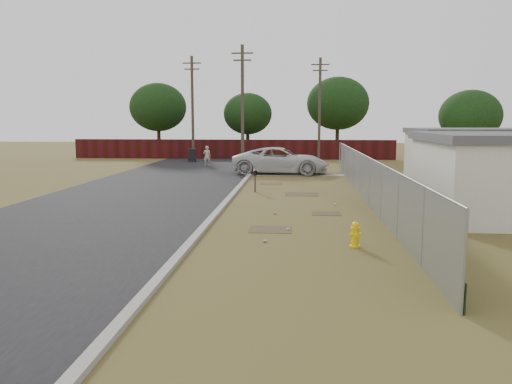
# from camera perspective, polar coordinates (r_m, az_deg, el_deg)

# --- Properties ---
(ground) EXTENTS (120.00, 120.00, 0.00)m
(ground) POSITION_cam_1_polar(r_m,az_deg,el_deg) (21.36, 4.52, -1.44)
(ground) COLOR brown
(ground) RESTS_ON ground
(street) EXTENTS (15.10, 60.00, 0.12)m
(street) POSITION_cam_1_polar(r_m,az_deg,el_deg) (30.11, -8.40, 1.34)
(street) COLOR black
(street) RESTS_ON ground
(chainlink_fence) EXTENTS (0.10, 27.06, 2.02)m
(chainlink_fence) POSITION_cam_1_polar(r_m,az_deg,el_deg) (22.47, 12.53, 0.92)
(chainlink_fence) COLOR gray
(chainlink_fence) RESTS_ON ground
(privacy_fence) EXTENTS (30.00, 0.12, 1.80)m
(privacy_fence) POSITION_cam_1_polar(r_m,az_deg,el_deg) (46.53, -2.79, 4.91)
(privacy_fence) COLOR #410E11
(privacy_fence) RESTS_ON ground
(utility_poles) EXTENTS (12.60, 8.24, 9.00)m
(utility_poles) POSITION_cam_1_polar(r_m,az_deg,el_deg) (41.91, -0.39, 9.74)
(utility_poles) COLOR #4B3D32
(utility_poles) RESTS_ON ground
(houses) EXTENTS (9.30, 17.24, 3.10)m
(houses) POSITION_cam_1_polar(r_m,az_deg,el_deg) (26.13, 26.41, 2.94)
(houses) COLOR silver
(houses) RESTS_ON ground
(horizon_trees) EXTENTS (33.32, 31.94, 7.78)m
(horizon_trees) POSITION_cam_1_polar(r_m,az_deg,el_deg) (44.64, 5.79, 9.52)
(horizon_trees) COLOR #382A19
(horizon_trees) RESTS_ON ground
(fire_hydrant) EXTENTS (0.39, 0.39, 0.77)m
(fire_hydrant) POSITION_cam_1_polar(r_m,az_deg,el_deg) (14.44, 11.28, -4.81)
(fire_hydrant) COLOR yellow
(fire_hydrant) RESTS_ON ground
(mailbox) EXTENTS (0.26, 0.49, 1.12)m
(mailbox) POSITION_cam_1_polar(r_m,az_deg,el_deg) (24.94, -0.11, 2.02)
(mailbox) COLOR brown
(mailbox) RESTS_ON ground
(pickup_truck) EXTENTS (6.52, 3.21, 1.78)m
(pickup_truck) POSITION_cam_1_polar(r_m,az_deg,el_deg) (33.54, 2.84, 3.61)
(pickup_truck) COLOR silver
(pickup_truck) RESTS_ON ground
(pedestrian) EXTENTS (0.62, 0.45, 1.58)m
(pedestrian) POSITION_cam_1_polar(r_m,az_deg,el_deg) (39.32, -5.61, 4.11)
(pedestrian) COLOR #BFAC8C
(pedestrian) RESTS_ON ground
(trash_bin) EXTENTS (0.84, 0.83, 1.12)m
(trash_bin) POSITION_cam_1_polar(r_m,az_deg,el_deg) (43.68, -7.33, 4.21)
(trash_bin) COLOR black
(trash_bin) RESTS_ON ground
(scattered_litter) EXTENTS (2.64, 6.76, 0.07)m
(scattered_litter) POSITION_cam_1_polar(r_m,az_deg,el_deg) (17.88, 4.32, -3.21)
(scattered_litter) COLOR beige
(scattered_litter) RESTS_ON ground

